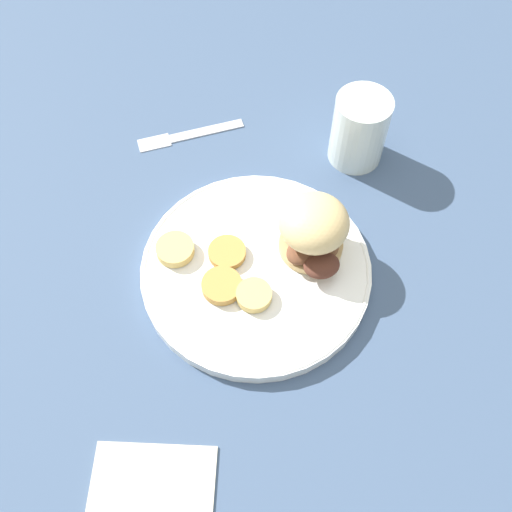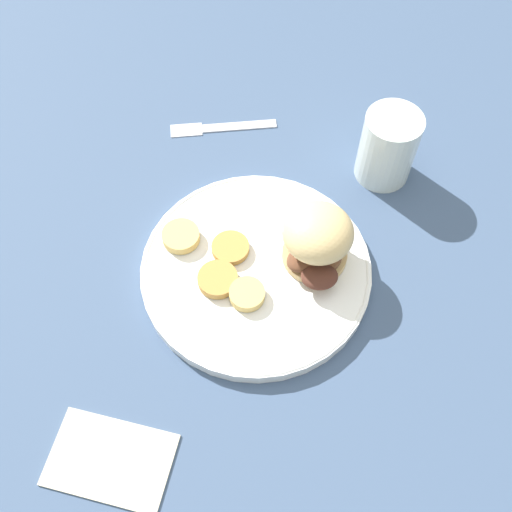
# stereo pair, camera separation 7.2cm
# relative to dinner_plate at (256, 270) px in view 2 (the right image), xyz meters

# --- Properties ---
(ground_plane) EXTENTS (4.00, 4.00, 0.00)m
(ground_plane) POSITION_rel_dinner_plate_xyz_m (0.00, 0.00, -0.01)
(ground_plane) COLOR #3D5170
(dinner_plate) EXTENTS (0.29, 0.29, 0.02)m
(dinner_plate) POSITION_rel_dinner_plate_xyz_m (0.00, 0.00, 0.00)
(dinner_plate) COLOR white
(dinner_plate) RESTS_ON ground_plane
(sandwich) EXTENTS (0.09, 0.11, 0.08)m
(sandwich) POSITION_rel_dinner_plate_xyz_m (0.07, 0.01, 0.05)
(sandwich) COLOR tan
(sandwich) RESTS_ON dinner_plate
(potato_round_0) EXTENTS (0.05, 0.05, 0.01)m
(potato_round_0) POSITION_rel_dinner_plate_xyz_m (-0.09, 0.04, 0.01)
(potato_round_0) COLOR #DBB766
(potato_round_0) RESTS_ON dinner_plate
(potato_round_1) EXTENTS (0.05, 0.05, 0.01)m
(potato_round_1) POSITION_rel_dinner_plate_xyz_m (-0.03, 0.02, 0.01)
(potato_round_1) COLOR #BC8942
(potato_round_1) RESTS_ON dinner_plate
(potato_round_2) EXTENTS (0.05, 0.05, 0.01)m
(potato_round_2) POSITION_rel_dinner_plate_xyz_m (-0.05, -0.02, 0.01)
(potato_round_2) COLOR #BC8942
(potato_round_2) RESTS_ON dinner_plate
(potato_round_3) EXTENTS (0.04, 0.04, 0.01)m
(potato_round_3) POSITION_rel_dinner_plate_xyz_m (-0.01, -0.04, 0.01)
(potato_round_3) COLOR #DBB766
(potato_round_3) RESTS_ON dinner_plate
(fork) EXTENTS (0.16, 0.03, 0.00)m
(fork) POSITION_rel_dinner_plate_xyz_m (-0.05, 0.25, -0.01)
(fork) COLOR silver
(fork) RESTS_ON ground_plane
(drinking_glass) EXTENTS (0.08, 0.08, 0.10)m
(drinking_glass) POSITION_rel_dinner_plate_xyz_m (0.18, 0.16, 0.04)
(drinking_glass) COLOR silver
(drinking_glass) RESTS_ON ground_plane
(napkin) EXTENTS (0.15, 0.12, 0.01)m
(napkin) POSITION_rel_dinner_plate_xyz_m (-0.16, -0.22, -0.01)
(napkin) COLOR beige
(napkin) RESTS_ON ground_plane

